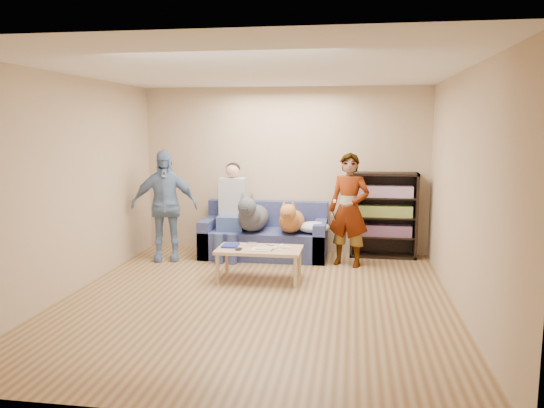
% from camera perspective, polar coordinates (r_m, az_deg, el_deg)
% --- Properties ---
extents(ground, '(5.00, 5.00, 0.00)m').
position_cam_1_polar(ground, '(6.24, -1.70, -10.28)').
color(ground, brown).
rests_on(ground, ground).
extents(ceiling, '(5.00, 5.00, 0.00)m').
position_cam_1_polar(ceiling, '(5.94, -1.82, 14.21)').
color(ceiling, white).
rests_on(ceiling, ground).
extents(wall_back, '(4.50, 0.00, 4.50)m').
position_cam_1_polar(wall_back, '(8.41, 1.35, 3.65)').
color(wall_back, tan).
rests_on(wall_back, ground).
extents(wall_front, '(4.50, 0.00, 4.50)m').
position_cam_1_polar(wall_front, '(3.55, -9.13, -3.07)').
color(wall_front, tan).
rests_on(wall_front, ground).
extents(wall_left, '(0.00, 5.00, 5.00)m').
position_cam_1_polar(wall_left, '(6.73, -20.95, 1.89)').
color(wall_left, tan).
rests_on(wall_left, ground).
extents(wall_right, '(0.00, 5.00, 5.00)m').
position_cam_1_polar(wall_right, '(5.97, 20.01, 1.17)').
color(wall_right, tan).
rests_on(wall_right, ground).
extents(blanket, '(0.47, 0.40, 0.16)m').
position_cam_1_polar(blanket, '(7.87, 4.51, -2.51)').
color(blanket, silver).
rests_on(blanket, sofa).
extents(person_standing_right, '(0.68, 0.55, 1.62)m').
position_cam_1_polar(person_standing_right, '(7.63, 8.28, -0.63)').
color(person_standing_right, gray).
rests_on(person_standing_right, ground).
extents(person_standing_left, '(1.04, 0.64, 1.65)m').
position_cam_1_polar(person_standing_left, '(8.03, -11.51, -0.17)').
color(person_standing_left, '#7B9EC6').
rests_on(person_standing_left, ground).
extents(held_controller, '(0.04, 0.11, 0.03)m').
position_cam_1_polar(held_controller, '(7.41, 6.74, 0.31)').
color(held_controller, white).
rests_on(held_controller, person_standing_right).
extents(notebook_blue, '(0.20, 0.26, 0.03)m').
position_cam_1_polar(notebook_blue, '(7.05, -4.50, -4.46)').
color(notebook_blue, navy).
rests_on(notebook_blue, coffee_table).
extents(papers, '(0.26, 0.20, 0.02)m').
position_cam_1_polar(papers, '(6.82, -1.09, -4.92)').
color(papers, silver).
rests_on(papers, coffee_table).
extents(magazine, '(0.22, 0.17, 0.01)m').
position_cam_1_polar(magazine, '(6.83, -0.82, -4.78)').
color(magazine, '#B6A891').
rests_on(magazine, coffee_table).
extents(camera_silver, '(0.11, 0.06, 0.05)m').
position_cam_1_polar(camera_silver, '(7.05, -2.15, -4.32)').
color(camera_silver, silver).
rests_on(camera_silver, coffee_table).
extents(controller_a, '(0.04, 0.13, 0.03)m').
position_cam_1_polar(controller_a, '(6.97, 1.06, -4.55)').
color(controller_a, white).
rests_on(controller_a, coffee_table).
extents(controller_b, '(0.09, 0.06, 0.03)m').
position_cam_1_polar(controller_b, '(6.89, 1.63, -4.72)').
color(controller_b, white).
rests_on(controller_b, coffee_table).
extents(headphone_cup_a, '(0.07, 0.07, 0.02)m').
position_cam_1_polar(headphone_cup_a, '(6.87, 0.26, -4.79)').
color(headphone_cup_a, white).
rests_on(headphone_cup_a, coffee_table).
extents(headphone_cup_b, '(0.07, 0.07, 0.02)m').
position_cam_1_polar(headphone_cup_b, '(6.95, 0.36, -4.64)').
color(headphone_cup_b, silver).
rests_on(headphone_cup_b, coffee_table).
extents(pen_orange, '(0.13, 0.06, 0.01)m').
position_cam_1_polar(pen_orange, '(6.77, -1.77, -5.04)').
color(pen_orange, '#C3801B').
rests_on(pen_orange, coffee_table).
extents(pen_black, '(0.13, 0.08, 0.01)m').
position_cam_1_polar(pen_black, '(7.07, -0.14, -4.45)').
color(pen_black, black).
rests_on(pen_black, coffee_table).
extents(wallet, '(0.07, 0.12, 0.02)m').
position_cam_1_polar(wallet, '(6.85, -3.60, -4.86)').
color(wallet, black).
rests_on(wallet, coffee_table).
extents(sofa, '(1.90, 0.85, 0.82)m').
position_cam_1_polar(sofa, '(8.20, -0.78, -3.68)').
color(sofa, '#515B93').
rests_on(sofa, ground).
extents(person_seated, '(0.40, 0.73, 1.47)m').
position_cam_1_polar(person_seated, '(8.08, -4.37, -0.33)').
color(person_seated, '#436794').
rests_on(person_seated, sofa).
extents(dog_gray, '(0.44, 1.26, 0.64)m').
position_cam_1_polar(dog_gray, '(7.95, -2.13, -1.33)').
color(dog_gray, '#46484F').
rests_on(dog_gray, sofa).
extents(dog_tan, '(0.38, 1.15, 0.55)m').
position_cam_1_polar(dog_tan, '(7.86, 2.06, -1.71)').
color(dog_tan, '#A75533').
rests_on(dog_tan, sofa).
extents(coffee_table, '(1.10, 0.60, 0.42)m').
position_cam_1_polar(coffee_table, '(6.93, -1.36, -5.15)').
color(coffee_table, '#D5B383').
rests_on(coffee_table, ground).
extents(bookshelf, '(1.00, 0.34, 1.30)m').
position_cam_1_polar(bookshelf, '(8.26, 11.91, -0.96)').
color(bookshelf, black).
rests_on(bookshelf, ground).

